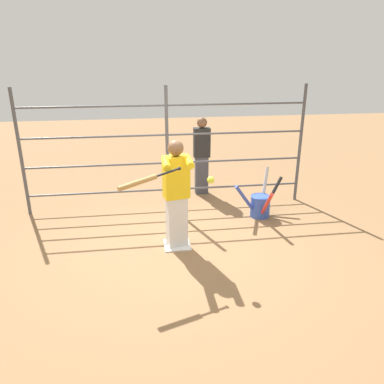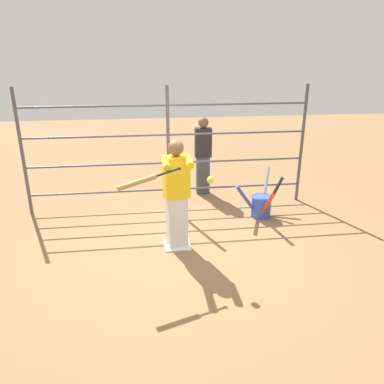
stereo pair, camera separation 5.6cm
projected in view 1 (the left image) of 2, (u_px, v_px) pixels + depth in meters
The scene contains 8 objects.
ground_plane at pixel (177, 245), 5.82m from camera, with size 24.00×24.00×0.00m, color olive.
home_plate at pixel (177, 245), 5.81m from camera, with size 0.40×0.40×0.02m.
fence_backstop at pixel (167, 149), 6.90m from camera, with size 5.22×0.06×2.28m.
batter at pixel (176, 192), 5.49m from camera, with size 0.42×0.62×1.67m.
baseball_bat_swinging at pixel (143, 181), 4.67m from camera, with size 0.83×0.43×0.17m.
softball_in_flight at pixel (211, 180), 4.91m from camera, with size 0.10×0.10×0.10m.
bat_bucket at pixel (261, 204), 6.78m from camera, with size 1.05×0.98×0.85m.
bystander_behind_fence at pixel (202, 155), 7.69m from camera, with size 0.33×0.21×1.61m.
Camera 1 is at (0.50, 5.14, 2.82)m, focal length 35.00 mm.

